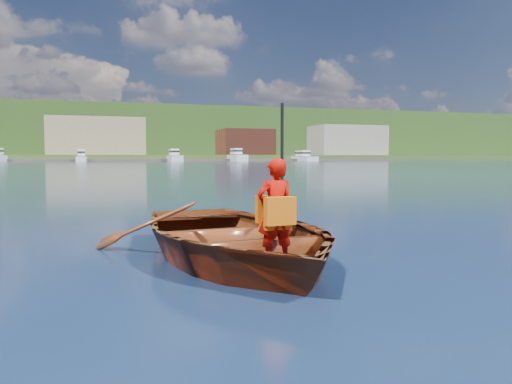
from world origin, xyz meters
name	(u,v)px	position (x,y,z in m)	size (l,w,h in m)	color
ground	(284,253)	(0.00, 0.00, 0.00)	(600.00, 600.00, 0.00)	#0F273E
rowboat	(234,235)	(-0.74, -0.20, 0.30)	(3.52, 4.63, 0.90)	maroon
child_paddler	(275,212)	(-0.49, -1.08, 0.68)	(0.45, 0.37, 1.76)	#B10A03
shoreline	(111,138)	(0.00, 236.61, 10.32)	(400.00, 140.00, 22.00)	#315320
dock	(150,160)	(10.54, 148.00, 0.40)	(160.03, 10.53, 0.80)	brown
waterfront_buildings	(88,137)	(-7.74, 165.00, 7.74)	(202.00, 16.00, 14.00)	brown
marina_yachts	(93,157)	(-5.78, 143.33, 1.37)	(143.78, 14.00, 4.31)	white
hillside_trees	(40,116)	(-32.16, 251.89, 20.77)	(308.60, 82.98, 26.86)	#382314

